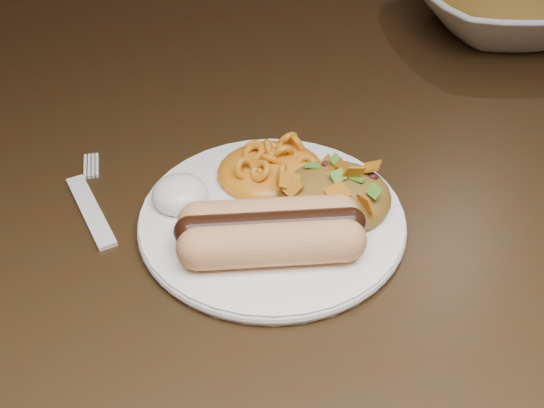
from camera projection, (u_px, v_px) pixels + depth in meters
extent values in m
cube|color=black|center=(276.00, 175.00, 0.61)|extent=(1.60, 0.90, 0.04)
cylinder|color=white|center=(272.00, 219.00, 0.52)|extent=(0.25, 0.25, 0.01)
cylinder|color=#FFA262|center=(275.00, 246.00, 0.46)|extent=(0.11, 0.05, 0.03)
cylinder|color=#FFA262|center=(266.00, 217.00, 0.49)|extent=(0.11, 0.05, 0.03)
cylinder|color=#3D1B0E|center=(271.00, 227.00, 0.47)|extent=(0.12, 0.04, 0.02)
ellipsoid|color=gold|center=(271.00, 158.00, 0.54)|extent=(0.12, 0.11, 0.04)
ellipsoid|color=white|center=(179.00, 189.00, 0.52)|extent=(0.05, 0.05, 0.03)
ellipsoid|color=#BD3C17|center=(334.00, 192.00, 0.52)|extent=(0.09, 0.09, 0.04)
cube|color=white|center=(90.00, 210.00, 0.53)|extent=(0.05, 0.13, 0.00)
imported|color=silver|center=(512.00, 1.00, 0.79)|extent=(0.28, 0.28, 0.07)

